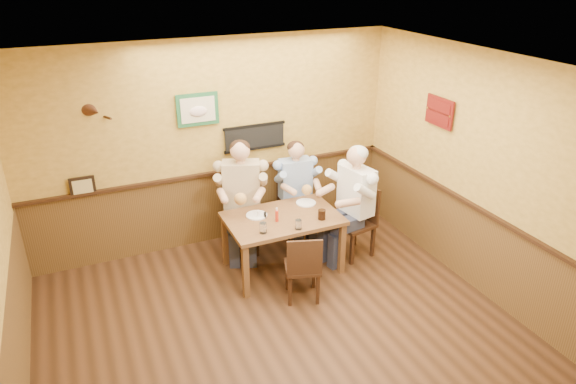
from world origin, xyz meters
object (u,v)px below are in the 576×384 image
at_px(water_glass_left, 263,228).
at_px(chair_back_right, 295,206).
at_px(hot_sauce_bottle, 277,215).
at_px(chair_right_end, 354,222).
at_px(salt_shaker, 258,214).
at_px(diner_blue_polo, 295,194).
at_px(cola_tumbler, 322,214).
at_px(diner_white_elder, 355,208).
at_px(chair_back_left, 243,217).
at_px(dining_table, 283,223).
at_px(water_glass_mid, 298,224).
at_px(pepper_shaker, 265,215).
at_px(chair_near_side, 302,265).
at_px(diner_tan_shirt, 242,203).

bearing_deg(water_glass_left, chair_back_right, 49.32).
bearing_deg(chair_back_right, hot_sauce_bottle, -123.03).
relative_size(chair_right_end, hot_sauce_bottle, 5.98).
relative_size(chair_back_right, salt_shaker, 9.36).
relative_size(diner_blue_polo, cola_tumbler, 10.38).
bearing_deg(salt_shaker, chair_back_right, 39.18).
bearing_deg(chair_right_end, diner_white_elder, 0.00).
bearing_deg(chair_back_left, hot_sauce_bottle, -55.08).
xyz_separation_m(dining_table, water_glass_left, (-0.37, -0.28, 0.16)).
height_order(chair_back_right, diner_blue_polo, diner_blue_polo).
height_order(chair_right_end, hot_sauce_bottle, chair_right_end).
relative_size(chair_right_end, salt_shaker, 10.19).
distance_m(chair_back_left, water_glass_mid, 1.12).
xyz_separation_m(chair_back_right, diner_blue_polo, (0.00, 0.00, 0.19)).
relative_size(chair_right_end, water_glass_left, 7.57).
distance_m(water_glass_mid, pepper_shaker, 0.49).
height_order(chair_back_right, chair_near_side, chair_back_right).
xyz_separation_m(chair_right_end, salt_shaker, (-1.29, 0.16, 0.31)).
bearing_deg(water_glass_mid, salt_shaker, 125.61).
bearing_deg(water_glass_mid, dining_table, 97.36).
height_order(diner_tan_shirt, cola_tumbler, diner_tan_shirt).
relative_size(dining_table, diner_white_elder, 1.00).
bearing_deg(pepper_shaker, chair_back_left, 98.54).
distance_m(chair_right_end, water_glass_left, 1.43).
xyz_separation_m(dining_table, diner_blue_polo, (0.51, 0.75, -0.02)).
height_order(chair_near_side, diner_tan_shirt, diner_tan_shirt).
relative_size(dining_table, chair_near_side, 1.62).
xyz_separation_m(chair_back_left, pepper_shaker, (0.09, -0.60, 0.29)).
relative_size(chair_back_left, diner_blue_polo, 0.78).
bearing_deg(salt_shaker, diner_white_elder, -7.21).
relative_size(chair_back_right, water_glass_left, 6.96).
relative_size(chair_back_left, water_glass_mid, 8.32).
bearing_deg(diner_blue_polo, chair_right_end, -54.88).
height_order(diner_blue_polo, salt_shaker, diner_blue_polo).
relative_size(chair_right_end, water_glass_mid, 8.17).
bearing_deg(chair_near_side, diner_white_elder, -132.49).
height_order(chair_back_right, chair_right_end, chair_right_end).
relative_size(diner_tan_shirt, salt_shaker, 14.81).
bearing_deg(chair_near_side, chair_back_left, -60.30).
relative_size(chair_back_right, chair_near_side, 1.04).
height_order(chair_back_left, water_glass_mid, chair_back_left).
xyz_separation_m(chair_back_left, diner_blue_polo, (0.82, 0.09, 0.14)).
distance_m(chair_back_right, salt_shaker, 1.09).
bearing_deg(pepper_shaker, diner_tan_shirt, 98.54).
xyz_separation_m(chair_near_side, water_glass_mid, (0.08, 0.29, 0.38)).
xyz_separation_m(chair_right_end, hot_sauce_bottle, (-1.12, -0.02, 0.34)).
relative_size(water_glass_mid, salt_shaker, 1.25).
height_order(chair_near_side, cola_tumbler, cola_tumbler).
xyz_separation_m(chair_back_right, hot_sauce_bottle, (-0.63, -0.83, 0.38)).
bearing_deg(hot_sauce_bottle, water_glass_mid, -60.66).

